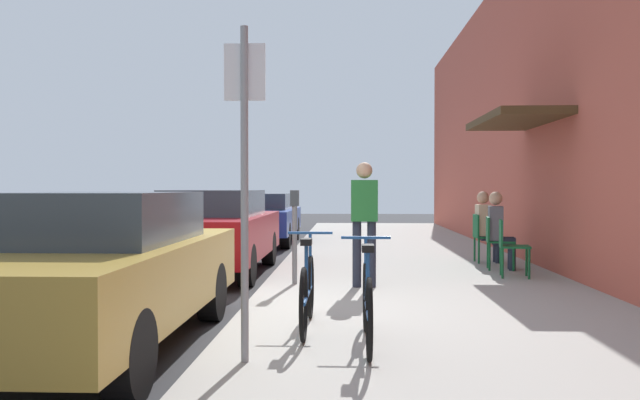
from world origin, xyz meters
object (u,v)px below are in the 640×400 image
(cafe_chair_1, at_px, (495,239))
(pedestrian_standing, at_px, (364,214))
(parked_car_2, at_px, (261,217))
(street_sign, at_px, (245,166))
(bicycle_0, at_px, (307,292))
(cafe_chair_0, at_px, (509,244))
(cafe_chair_2, at_px, (483,235))
(bicycle_1, at_px, (367,303))
(seated_patron_2, at_px, (486,224))
(parked_car_0, at_px, (94,268))
(parking_meter, at_px, (295,230))
(parked_car_1, at_px, (213,230))
(seated_patron_1, at_px, (499,228))

(cafe_chair_1, height_order, pedestrian_standing, pedestrian_standing)
(parked_car_2, height_order, cafe_chair_1, parked_car_2)
(street_sign, height_order, bicycle_0, street_sign)
(cafe_chair_0, bearing_deg, cafe_chair_1, 90.02)
(cafe_chair_0, distance_m, cafe_chair_2, 1.94)
(bicycle_1, relative_size, seated_patron_2, 1.33)
(street_sign, relative_size, pedestrian_standing, 1.53)
(bicycle_1, height_order, seated_patron_2, seated_patron_2)
(parked_car_0, distance_m, parking_meter, 3.68)
(parked_car_1, height_order, seated_patron_2, parked_car_1)
(cafe_chair_1, height_order, cafe_chair_2, same)
(cafe_chair_1, bearing_deg, street_sign, -118.85)
(parking_meter, xyz_separation_m, bicycle_0, (0.36, -2.93, -0.41))
(parked_car_2, bearing_deg, pedestrian_standing, -72.92)
(cafe_chair_1, height_order, seated_patron_2, seated_patron_2)
(parked_car_1, distance_m, street_sign, 6.26)
(cafe_chair_2, bearing_deg, bicycle_1, -109.79)
(bicycle_0, distance_m, seated_patron_1, 5.52)
(cafe_chair_0, bearing_deg, parked_car_0, -138.69)
(bicycle_1, height_order, seated_patron_1, seated_patron_1)
(bicycle_1, xyz_separation_m, cafe_chair_2, (2.28, 6.33, 0.14))
(parked_car_2, relative_size, cafe_chair_0, 5.06)
(parked_car_2, height_order, cafe_chair_2, parked_car_2)
(parked_car_2, xyz_separation_m, street_sign, (1.50, -12.07, 0.94))
(seated_patron_2, bearing_deg, seated_patron_1, -89.99)
(parking_meter, height_order, seated_patron_2, parking_meter)
(cafe_chair_0, bearing_deg, parked_car_1, 167.52)
(street_sign, height_order, pedestrian_standing, street_sign)
(bicycle_1, height_order, cafe_chair_2, bicycle_1)
(cafe_chair_2, bearing_deg, parking_meter, -139.00)
(parked_car_1, xyz_separation_m, cafe_chair_2, (4.74, 0.89, -0.13))
(bicycle_0, xyz_separation_m, pedestrian_standing, (0.61, 2.67, 0.64))
(bicycle_0, height_order, cafe_chair_2, bicycle_0)
(cafe_chair_1, distance_m, seated_patron_2, 1.03)
(parking_meter, height_order, bicycle_0, parking_meter)
(parked_car_0, relative_size, cafe_chair_2, 5.06)
(cafe_chair_0, distance_m, pedestrian_standing, 2.53)
(parked_car_2, bearing_deg, cafe_chair_2, -47.49)
(street_sign, height_order, cafe_chair_1, street_sign)
(parked_car_0, distance_m, parked_car_1, 5.22)
(seated_patron_1, xyz_separation_m, cafe_chair_2, (-0.06, 1.02, -0.19))
(parking_meter, distance_m, bicycle_1, 3.69)
(parked_car_0, relative_size, street_sign, 1.69)
(parking_meter, xyz_separation_m, cafe_chair_2, (3.19, 2.78, -0.26))
(pedestrian_standing, bearing_deg, street_sign, -104.82)
(bicycle_0, relative_size, seated_patron_1, 1.33)
(street_sign, relative_size, cafe_chair_2, 2.99)
(parked_car_1, xyz_separation_m, cafe_chair_1, (4.74, -0.12, -0.13))
(cafe_chair_0, xyz_separation_m, cafe_chair_2, (-0.00, 1.94, 0.00))
(seated_patron_1, xyz_separation_m, seated_patron_2, (-0.00, 1.02, 0.00))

